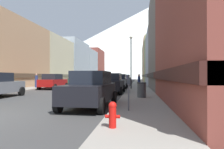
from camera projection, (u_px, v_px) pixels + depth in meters
name	position (u px, v px, depth m)	size (l,w,h in m)	color
sidewalk_left	(81.00, 83.00, 42.38)	(2.50, 100.00, 0.15)	gray
sidewalk_right	(139.00, 83.00, 40.71)	(2.50, 100.00, 0.15)	gray
storefront_left_1	(2.00, 55.00, 23.97)	(6.34, 13.47, 8.58)	tan
storefront_left_2	(39.00, 62.00, 36.65)	(10.13, 11.22, 8.61)	beige
storefront_left_3	(66.00, 63.00, 49.07)	(9.07, 12.83, 10.15)	#99A5B2
storefront_left_4	(85.00, 66.00, 61.20)	(6.36, 11.05, 9.57)	#99A5B2
storefront_left_5	(94.00, 65.00, 73.64)	(6.34, 12.92, 11.42)	brown
storefront_right_1	(184.00, 43.00, 20.61)	(7.28, 10.86, 10.36)	#66605B
storefront_right_2	(167.00, 60.00, 31.71)	(6.92, 10.81, 8.63)	#99A5B2
storefront_right_3	(168.00, 61.00, 41.63)	(10.04, 9.25, 9.71)	#8C9966
storefront_right_4	(157.00, 61.00, 52.36)	(7.49, 10.91, 11.48)	tan
storefront_right_5	(154.00, 64.00, 63.27)	(8.04, 10.99, 11.27)	#8C9966
car_left_1	(53.00, 81.00, 22.95)	(2.07, 4.40, 1.78)	#9E1111
car_left_2	(78.00, 80.00, 32.31)	(2.24, 4.48, 1.78)	#265933
car_left_3	(91.00, 79.00, 41.64)	(2.22, 4.47, 1.78)	#265933
car_right_0	(91.00, 89.00, 9.64)	(2.18, 4.46, 1.78)	black
car_right_1	(112.00, 83.00, 17.40)	(2.08, 4.41, 1.78)	black
car_right_2	(120.00, 81.00, 24.56)	(2.10, 4.42, 1.78)	slate
car_right_3	(125.00, 80.00, 33.56)	(2.25, 4.48, 1.78)	#591E72
fire_hydrant_near	(113.00, 114.00, 5.22)	(0.40, 0.22, 0.70)	red
parking_meter_near	(129.00, 89.00, 7.87)	(0.14, 0.10, 1.33)	#595960
trash_bin_right	(142.00, 90.00, 12.66)	(0.59, 0.59, 0.98)	#4C5156
potted_plant_0	(18.00, 84.00, 21.39)	(0.53, 0.53, 0.87)	brown
pedestrian_0	(36.00, 81.00, 23.87)	(0.36, 0.36, 1.68)	navy
pedestrian_1	(139.00, 81.00, 26.07)	(0.36, 0.36, 1.57)	navy
pedestrian_2	(139.00, 80.00, 30.70)	(0.36, 0.36, 1.75)	maroon
streetlamp_right	(131.00, 54.00, 21.48)	(0.36, 0.36, 5.86)	black
mountain_backdrop	(151.00, 42.00, 261.82)	(329.25, 329.25, 95.36)	silver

